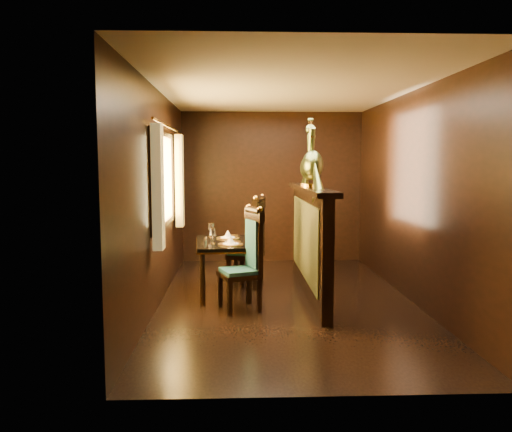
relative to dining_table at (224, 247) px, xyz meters
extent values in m
plane|color=black|center=(0.75, -0.36, -0.60)|extent=(5.00, 5.00, 0.00)
cube|color=black|center=(0.75, 2.14, 0.65)|extent=(3.00, 0.04, 2.50)
cube|color=black|center=(0.75, -2.86, 0.65)|extent=(3.00, 0.04, 2.50)
cube|color=black|center=(-0.75, -0.36, 0.65)|extent=(0.04, 5.00, 2.50)
cube|color=black|center=(2.25, -0.36, 0.65)|extent=(0.04, 5.00, 2.50)
cube|color=beige|center=(0.75, -0.36, 1.90)|extent=(3.00, 5.00, 0.04)
cube|color=#FFC672|center=(-0.74, -0.06, 0.85)|extent=(0.01, 1.70, 1.05)
cube|color=gold|center=(-0.65, -1.03, 0.80)|extent=(0.10, 0.22, 1.30)
cube|color=gold|center=(-0.65, 0.91, 0.80)|extent=(0.10, 0.22, 1.30)
cylinder|color=gold|center=(-0.67, -0.06, 1.49)|extent=(0.03, 2.20, 0.03)
cube|color=black|center=(1.08, -0.06, 0.05)|extent=(0.12, 2.60, 1.30)
cube|color=#3C3C1B|center=(1.01, -0.06, 0.10)|extent=(0.02, 2.20, 0.95)
cube|color=black|center=(1.08, -0.06, 0.73)|extent=(0.26, 2.70, 0.06)
cube|color=black|center=(0.00, 0.00, 0.05)|extent=(0.76, 1.16, 0.04)
cube|color=gold|center=(0.00, 0.00, 0.02)|extent=(0.78, 1.19, 0.02)
cylinder|color=black|center=(-0.23, -0.52, -0.30)|extent=(0.06, 0.06, 0.61)
cylinder|color=black|center=(0.31, -0.48, -0.30)|extent=(0.06, 0.06, 0.61)
cylinder|color=black|center=(-0.31, 0.47, -0.30)|extent=(0.06, 0.06, 0.61)
cylinder|color=black|center=(0.23, 0.52, -0.30)|extent=(0.06, 0.06, 0.61)
cylinder|color=#C47924|center=(0.09, -0.27, 0.07)|extent=(0.30, 0.30, 0.01)
cone|color=white|center=(0.09, -0.27, 0.13)|extent=(0.11, 0.11, 0.10)
cylinder|color=#C47924|center=(0.05, 0.25, 0.07)|extent=(0.30, 0.30, 0.01)
cone|color=white|center=(0.05, 0.25, 0.13)|extent=(0.11, 0.11, 0.10)
cylinder|color=silver|center=(-0.23, -0.06, 0.10)|extent=(0.03, 0.03, 0.06)
cylinder|color=silver|center=(-0.23, 0.00, 0.10)|extent=(0.03, 0.03, 0.06)
cube|color=black|center=(0.19, -0.71, -0.20)|extent=(0.53, 0.53, 0.05)
cube|color=#125053|center=(0.19, -0.71, -0.16)|extent=(0.48, 0.48, 0.05)
cube|color=#125053|center=(0.36, -0.65, 0.14)|extent=(0.14, 0.32, 0.53)
cube|color=black|center=(0.09, -0.93, -0.42)|extent=(0.05, 0.05, 0.37)
cube|color=black|center=(0.41, -0.81, -0.42)|extent=(0.05, 0.05, 0.37)
cube|color=black|center=(-0.03, -0.61, -0.42)|extent=(0.05, 0.05, 0.37)
cube|color=black|center=(0.30, -0.49, -0.42)|extent=(0.05, 0.05, 0.37)
sphere|color=gold|center=(0.42, -0.81, 0.55)|extent=(0.06, 0.06, 0.06)
sphere|color=gold|center=(0.31, -0.49, 0.55)|extent=(0.06, 0.06, 0.06)
cube|color=black|center=(0.28, 0.36, -0.18)|extent=(0.54, 0.54, 0.06)
cube|color=#125053|center=(0.28, 0.36, -0.14)|extent=(0.49, 0.49, 0.05)
cube|color=#125053|center=(0.46, 0.31, 0.18)|extent=(0.13, 0.34, 0.56)
cube|color=black|center=(0.05, 0.24, -0.41)|extent=(0.05, 0.05, 0.39)
cube|color=black|center=(0.40, 0.14, -0.41)|extent=(0.05, 0.05, 0.39)
cube|color=black|center=(0.15, 0.59, -0.41)|extent=(0.05, 0.05, 0.39)
cube|color=black|center=(0.50, 0.49, -0.41)|extent=(0.05, 0.05, 0.39)
sphere|color=gold|center=(0.41, 0.14, 0.60)|extent=(0.07, 0.07, 0.07)
sphere|color=gold|center=(0.51, 0.49, 0.60)|extent=(0.07, 0.07, 0.07)
camera|label=1|loc=(0.18, -6.22, 1.04)|focal=35.00mm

